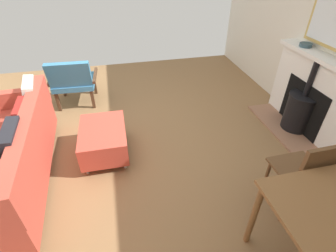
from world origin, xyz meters
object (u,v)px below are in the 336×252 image
at_px(sofa, 9,156).
at_px(dining_chair_near_fireplace, 306,172).
at_px(mantel_bowl_near, 306,45).
at_px(armchair_accent, 73,80).
at_px(fireplace, 309,100).
at_px(ottoman, 104,139).

height_order(sofa, dining_chair_near_fireplace, dining_chair_near_fireplace).
height_order(mantel_bowl_near, armchair_accent, mantel_bowl_near).
relative_size(fireplace, armchair_accent, 1.87).
bearing_deg(sofa, armchair_accent, -108.51).
distance_m(fireplace, armchair_accent, 3.32).
xyz_separation_m(fireplace, armchair_accent, (3.03, -1.34, -0.02)).
distance_m(mantel_bowl_near, dining_chair_near_fireplace, 1.87).
xyz_separation_m(fireplace, mantel_bowl_near, (-0.01, -0.37, 0.60)).
bearing_deg(armchair_accent, fireplace, 156.13).
bearing_deg(mantel_bowl_near, fireplace, 87.76).
relative_size(ottoman, armchair_accent, 0.94).
relative_size(sofa, dining_chair_near_fireplace, 2.30).
bearing_deg(ottoman, armchair_accent, -72.71).
bearing_deg(armchair_accent, ottoman, 107.29).
bearing_deg(sofa, fireplace, -177.00).
xyz_separation_m(sofa, armchair_accent, (-0.51, -1.53, 0.07)).
bearing_deg(mantel_bowl_near, ottoman, 6.97).
height_order(fireplace, mantel_bowl_near, mantel_bowl_near).
distance_m(sofa, armchair_accent, 1.61).
height_order(sofa, ottoman, sofa).
distance_m(mantel_bowl_near, armchair_accent, 3.26).
xyz_separation_m(mantel_bowl_near, ottoman, (2.64, 0.32, -0.81)).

